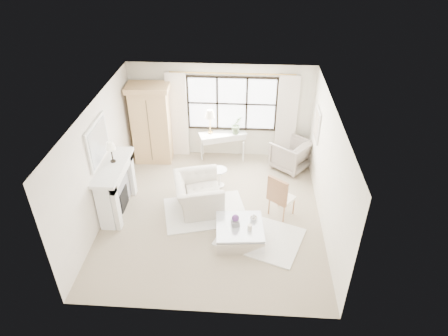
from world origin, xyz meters
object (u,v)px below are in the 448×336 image
at_px(console_table, 223,146).
at_px(coffee_table, 240,233).
at_px(club_armchair, 198,194).
at_px(armoire, 151,123).

relative_size(console_table, coffee_table, 1.27).
bearing_deg(console_table, club_armchair, -119.58).
bearing_deg(club_armchair, armoire, 21.39).
height_order(console_table, coffee_table, console_table).
bearing_deg(armoire, coffee_table, -53.83).
bearing_deg(armoire, club_armchair, -56.88).
relative_size(armoire, club_armchair, 1.83).
height_order(console_table, club_armchair, console_table).
height_order(armoire, console_table, armoire).
bearing_deg(club_armchair, console_table, -24.70).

